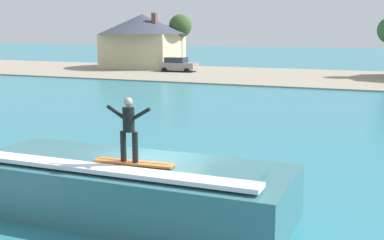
# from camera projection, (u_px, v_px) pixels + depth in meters

# --- Properties ---
(ground_plane) EXTENTS (260.00, 260.00, 0.00)m
(ground_plane) POSITION_uv_depth(u_px,v_px,m) (160.00, 203.00, 15.59)
(ground_plane) COLOR teal
(wave_crest) EXTENTS (9.42, 3.60, 1.72)m
(wave_crest) POSITION_uv_depth(u_px,v_px,m) (127.00, 188.00, 14.47)
(wave_crest) COLOR #356A70
(wave_crest) RESTS_ON ground_plane
(surfboard) EXTENTS (2.29, 0.54, 0.06)m
(surfboard) POSITION_uv_depth(u_px,v_px,m) (134.00, 163.00, 13.61)
(surfboard) COLOR orange
(surfboard) RESTS_ON wave_crest
(surfer) EXTENTS (1.32, 0.32, 1.76)m
(surfer) POSITION_uv_depth(u_px,v_px,m) (129.00, 126.00, 13.41)
(surfer) COLOR black
(surfer) RESTS_ON surfboard
(shoreline_bank) EXTENTS (120.00, 20.21, 0.14)m
(shoreline_bank) POSITION_uv_depth(u_px,v_px,m) (331.00, 78.00, 53.54)
(shoreline_bank) COLOR gray
(shoreline_bank) RESTS_ON ground_plane
(car_near_shore) EXTENTS (4.47, 2.28, 1.86)m
(car_near_shore) POSITION_uv_depth(u_px,v_px,m) (178.00, 65.00, 60.75)
(car_near_shore) COLOR gray
(car_near_shore) RESTS_ON ground_plane
(house_with_chimney) EXTENTS (11.65, 11.65, 7.23)m
(house_with_chimney) POSITION_uv_depth(u_px,v_px,m) (142.00, 37.00, 66.54)
(house_with_chimney) COLOR beige
(house_with_chimney) RESTS_ON ground_plane
(tree_short_bushy) EXTENTS (3.05, 3.05, 7.13)m
(tree_short_bushy) POSITION_uv_depth(u_px,v_px,m) (180.00, 27.00, 66.77)
(tree_short_bushy) COLOR brown
(tree_short_bushy) RESTS_ON ground_plane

